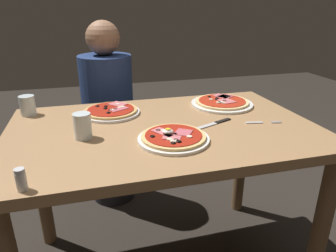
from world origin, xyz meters
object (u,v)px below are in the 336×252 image
Objects in this scene: dining_table at (164,151)px; pizza_across_left at (222,103)px; pizza_across_right at (111,111)px; knife at (216,123)px; diner_person at (109,121)px; water_glass_far at (28,107)px; pizza_foreground at (173,138)px; salt_shaker at (21,180)px; water_glass_near at (83,128)px; fork at (261,123)px.

pizza_across_left is at bearing 30.05° from dining_table.
pizza_across_left is 0.56m from pizza_across_right.
diner_person reaches higher than knife.
pizza_across_left is 3.44× the size of water_glass_far.
pizza_across_left is 0.94m from water_glass_far.
pizza_foreground is at bearing -135.11° from pizza_across_left.
salt_shaker is 1.15m from diner_person.
pizza_across_right is at bearing 179.23° from pizza_across_left.
salt_shaker reaches higher than pizza_across_left.
dining_table is 0.44m from pizza_across_left.
knife is (0.23, -0.03, 0.12)m from dining_table.
dining_table is 19.29× the size of salt_shaker.
pizza_foreground is 1.01× the size of pizza_across_right.
knife is (0.80, -0.33, -0.04)m from water_glass_far.
pizza_across_right is at bearing 63.61° from water_glass_near.
pizza_across_left reaches higher than fork.
water_glass_far is at bearing 157.49° from knife.
pizza_foreground is at bearing 23.28° from salt_shaker.
pizza_foreground is at bearing -90.71° from dining_table.
fork is 0.13× the size of diner_person.
pizza_across_right is at bearing 154.57° from fork.
fork is at bearing 17.69° from salt_shaker.
water_glass_far is 0.87m from knife.
fork reaches higher than dining_table.
water_glass_far is 0.08× the size of diner_person.
pizza_across_right is (-0.56, 0.01, 0.00)m from pizza_across_left.
pizza_across_right is at bearing -12.96° from water_glass_far.
diner_person is at bearing 101.86° from pizza_foreground.
diner_person is at bearing 73.72° from salt_shaker.
water_glass_near is (-0.33, 0.11, 0.03)m from pizza_foreground.
pizza_foreground reaches higher than dining_table.
pizza_across_right reaches higher than dining_table.
pizza_across_right is 2.70× the size of water_glass_near.
water_glass_far is at bearing 152.05° from dining_table.
fork is 0.96m from salt_shaker.
knife is 2.80× the size of salt_shaker.
dining_table is 14.12× the size of water_glass_far.
water_glass_near is 1.10× the size of water_glass_far.
diner_person is at bearing 119.27° from knife.
dining_table is at bearing 172.87° from knife.
water_glass_far is 1.06m from fork.
water_glass_near is at bearing 62.66° from salt_shaker.
pizza_foreground is at bearing -38.73° from water_glass_far.
diner_person is (-0.41, 0.74, -0.22)m from knife.
pizza_foreground is (-0.00, -0.15, 0.13)m from dining_table.
pizza_across_right is at bearing 118.00° from pizza_foreground.
water_glass_far is (-0.37, 0.09, 0.03)m from pizza_across_right.
fork is 2.34× the size of salt_shaker.
water_glass_near reaches higher than water_glass_far.
fork is (0.99, -0.38, -0.04)m from water_glass_far.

